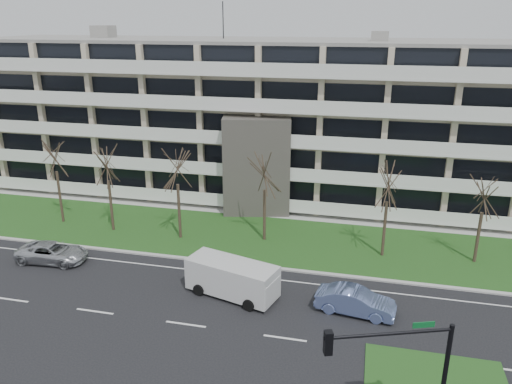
% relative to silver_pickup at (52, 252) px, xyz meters
% --- Properties ---
extents(ground, '(160.00, 160.00, 0.00)m').
position_rel_silver_pickup_xyz_m(ground, '(12.59, -5.41, -0.72)').
color(ground, black).
rests_on(ground, ground).
extents(grass_verge, '(90.00, 10.00, 0.06)m').
position_rel_silver_pickup_xyz_m(grass_verge, '(12.59, 7.59, -0.69)').
color(grass_verge, '#224F1A').
rests_on(grass_verge, ground).
extents(curb, '(90.00, 0.35, 0.12)m').
position_rel_silver_pickup_xyz_m(curb, '(12.59, 2.59, -0.66)').
color(curb, '#B2B2AD').
rests_on(curb, ground).
extents(sidewalk, '(90.00, 2.00, 0.08)m').
position_rel_silver_pickup_xyz_m(sidewalk, '(12.59, 13.09, -0.68)').
color(sidewalk, '#B2B2AD').
rests_on(sidewalk, ground).
extents(grass_median, '(7.00, 5.00, 0.06)m').
position_rel_silver_pickup_xyz_m(grass_median, '(26.59, -7.41, -0.69)').
color(grass_median, '#224F1A').
rests_on(grass_median, ground).
extents(lane_edge_line, '(90.00, 0.12, 0.01)m').
position_rel_silver_pickup_xyz_m(lane_edge_line, '(12.59, 1.09, -0.72)').
color(lane_edge_line, white).
rests_on(lane_edge_line, ground).
extents(apartment_building, '(60.50, 15.10, 18.75)m').
position_rel_silver_pickup_xyz_m(apartment_building, '(12.59, 19.91, 6.89)').
color(apartment_building, '#C0B195').
rests_on(apartment_building, ground).
extents(silver_pickup, '(5.35, 2.71, 1.45)m').
position_rel_silver_pickup_xyz_m(silver_pickup, '(0.00, 0.00, 0.00)').
color(silver_pickup, silver).
rests_on(silver_pickup, ground).
extents(blue_sedan, '(5.05, 2.34, 1.60)m').
position_rel_silver_pickup_xyz_m(blue_sedan, '(22.33, -1.84, 0.08)').
color(blue_sedan, '#7B90D5').
rests_on(blue_sedan, ground).
extents(white_van, '(6.39, 3.78, 2.33)m').
position_rel_silver_pickup_xyz_m(white_van, '(14.46, -1.55, 0.67)').
color(white_van, silver).
rests_on(white_van, ground).
extents(traffic_signal, '(5.04, 2.08, 6.16)m').
position_rel_silver_pickup_xyz_m(traffic_signal, '(24.51, -11.85, 3.27)').
color(traffic_signal, black).
rests_on(traffic_signal, ground).
extents(tree_1, '(4.21, 4.21, 8.41)m').
position_rel_silver_pickup_xyz_m(tree_1, '(-3.71, 6.93, 5.82)').
color(tree_1, '#382B21').
rests_on(tree_1, ground).
extents(tree_2, '(3.99, 3.99, 7.99)m').
position_rel_silver_pickup_xyz_m(tree_2, '(1.55, 6.31, 5.49)').
color(tree_2, '#382B21').
rests_on(tree_2, ground).
extents(tree_3, '(4.17, 4.17, 8.34)m').
position_rel_silver_pickup_xyz_m(tree_3, '(7.75, 6.14, 5.77)').
color(tree_3, '#382B21').
rests_on(tree_3, ground).
extents(tree_4, '(3.88, 3.88, 7.77)m').
position_rel_silver_pickup_xyz_m(tree_4, '(14.60, 7.34, 5.32)').
color(tree_4, '#382B21').
rests_on(tree_4, ground).
extents(tree_5, '(3.94, 3.94, 7.88)m').
position_rel_silver_pickup_xyz_m(tree_5, '(24.01, 6.59, 5.40)').
color(tree_5, '#382B21').
rests_on(tree_5, ground).
extents(tree_6, '(3.56, 3.56, 7.13)m').
position_rel_silver_pickup_xyz_m(tree_6, '(30.71, 7.07, 4.81)').
color(tree_6, '#382B21').
rests_on(tree_6, ground).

